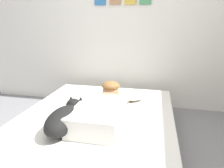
% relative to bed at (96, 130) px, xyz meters
% --- Properties ---
extents(back_wall, '(4.42, 0.12, 2.50)m').
position_rel_bed_xyz_m(back_wall, '(0.06, 1.22, 1.09)').
color(back_wall, silver).
rests_on(back_wall, ground).
extents(bed, '(1.57, 1.96, 0.33)m').
position_rel_bed_xyz_m(bed, '(0.00, 0.00, 0.00)').
color(bed, gray).
rests_on(bed, ground).
extents(pillow, '(0.52, 0.32, 0.11)m').
position_rel_bed_xyz_m(pillow, '(0.20, 0.52, 0.22)').
color(pillow, white).
rests_on(pillow, bed).
extents(person_lying, '(0.43, 0.92, 0.27)m').
position_rel_bed_xyz_m(person_lying, '(0.08, -0.04, 0.27)').
color(person_lying, white).
rests_on(person_lying, bed).
extents(dog, '(0.26, 0.57, 0.21)m').
position_rel_bed_xyz_m(dog, '(-0.18, -0.32, 0.27)').
color(dog, black).
rests_on(dog, bed).
extents(coffee_cup, '(0.12, 0.09, 0.07)m').
position_rel_bed_xyz_m(coffee_cup, '(0.19, 0.40, 0.20)').
color(coffee_cup, white).
rests_on(coffee_cup, bed).
extents(cell_phone, '(0.07, 0.14, 0.01)m').
position_rel_bed_xyz_m(cell_phone, '(-0.15, -0.26, 0.17)').
color(cell_phone, black).
rests_on(cell_phone, bed).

